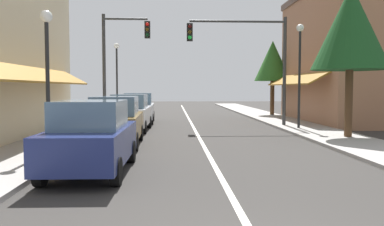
{
  "coord_description": "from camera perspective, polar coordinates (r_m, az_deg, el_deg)",
  "views": [
    {
      "loc": [
        -1.13,
        -3.95,
        2.08
      ],
      "look_at": [
        -0.29,
        13.0,
        1.02
      ],
      "focal_mm": 37.89,
      "sensor_mm": 36.0,
      "label": 1
    }
  ],
  "objects": [
    {
      "name": "parked_car_second_left",
      "position": [
        14.74,
        -10.72,
        -1.15
      ],
      "size": [
        1.83,
        4.13,
        1.77
      ],
      "rotation": [
        0.0,
        0.0,
        0.02
      ],
      "color": "brown",
      "rests_on": "ground"
    },
    {
      "name": "street_lamp_right_mid",
      "position": [
        20.39,
        14.92,
        7.25
      ],
      "size": [
        0.36,
        0.36,
        5.14
      ],
      "color": "black",
      "rests_on": "ground"
    },
    {
      "name": "sidewalk_left",
      "position": [
        22.48,
        -14.05,
        -1.68
      ],
      "size": [
        2.6,
        56.0,
        0.12
      ],
      "primitive_type": "cube",
      "color": "#A39E99",
      "rests_on": "ground"
    },
    {
      "name": "storefront_right_block",
      "position": [
        26.24,
        21.06,
        7.48
      ],
      "size": [
        6.56,
        10.2,
        7.94
      ],
      "color": "#9E6B4C",
      "rests_on": "ground"
    },
    {
      "name": "tree_right_far",
      "position": [
        30.07,
        11.29,
        7.15
      ],
      "size": [
        2.63,
        2.63,
        5.47
      ],
      "color": "#4C331E",
      "rests_on": "ground"
    },
    {
      "name": "traffic_signal_mast_arm",
      "position": [
        21.54,
        8.32,
        8.52
      ],
      "size": [
        5.25,
        0.5,
        5.77
      ],
      "color": "#333333",
      "rests_on": "ground"
    },
    {
      "name": "sidewalk_right",
      "position": [
        23.02,
        13.91,
        -1.56
      ],
      "size": [
        2.6,
        56.0,
        0.12
      ],
      "primitive_type": "cube",
      "color": "#A39E99",
      "rests_on": "ground"
    },
    {
      "name": "street_lamp_left_far",
      "position": [
        27.62,
        -10.54,
        6.2
      ],
      "size": [
        0.36,
        0.36,
        5.04
      ],
      "color": "black",
      "rests_on": "ground"
    },
    {
      "name": "tree_right_near",
      "position": [
        17.46,
        21.41,
        11.07
      ],
      "size": [
        3.03,
        3.03,
        6.12
      ],
      "color": "#4C331E",
      "rests_on": "ground"
    },
    {
      "name": "street_lamp_left_near",
      "position": [
        12.97,
        -19.72,
        7.39
      ],
      "size": [
        0.36,
        0.36,
        4.38
      ],
      "color": "black",
      "rests_on": "ground"
    },
    {
      "name": "traffic_signal_left_corner",
      "position": [
        22.45,
        -10.32,
        8.22
      ],
      "size": [
        2.61,
        0.5,
        6.04
      ],
      "color": "#333333",
      "rests_on": "ground"
    },
    {
      "name": "parked_car_third_left",
      "position": [
        19.65,
        -8.7,
        0.04
      ],
      "size": [
        1.88,
        4.15,
        1.77
      ],
      "rotation": [
        0.0,
        0.0,
        -0.03
      ],
      "color": "silver",
      "rests_on": "ground"
    },
    {
      "name": "parked_car_far_left",
      "position": [
        24.16,
        -7.52,
        0.7
      ],
      "size": [
        1.86,
        4.14,
        1.77
      ],
      "rotation": [
        0.0,
        0.0,
        0.02
      ],
      "color": "#B7BABF",
      "rests_on": "ground"
    },
    {
      "name": "ground_plane",
      "position": [
        22.08,
        0.1,
        -1.82
      ],
      "size": [
        80.0,
        80.0,
        0.0
      ],
      "primitive_type": "plane",
      "color": "#33302D"
    },
    {
      "name": "lane_center_stripe",
      "position": [
        22.08,
        0.1,
        -1.81
      ],
      "size": [
        0.14,
        52.0,
        0.01
      ],
      "primitive_type": "cube",
      "color": "silver",
      "rests_on": "ground"
    },
    {
      "name": "parked_car_nearest_left",
      "position": [
        10.1,
        -13.96,
        -3.34
      ],
      "size": [
        1.84,
        4.13,
        1.77
      ],
      "rotation": [
        0.0,
        0.0,
        -0.02
      ],
      "color": "navy",
      "rests_on": "ground"
    }
  ]
}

